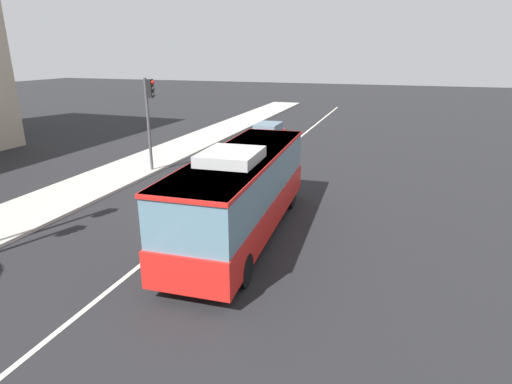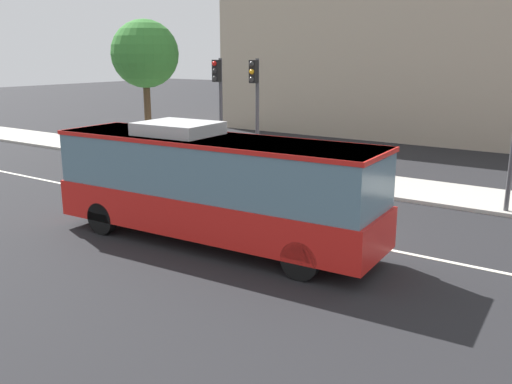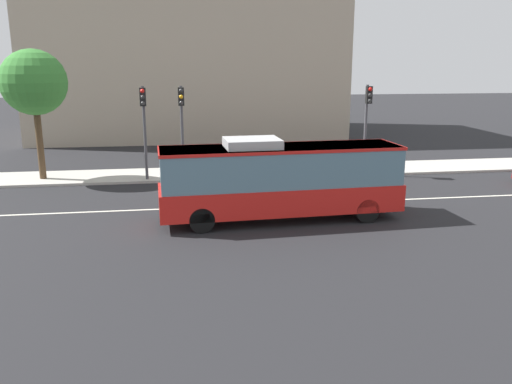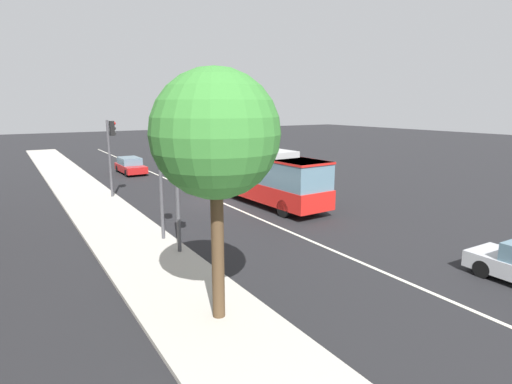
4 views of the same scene
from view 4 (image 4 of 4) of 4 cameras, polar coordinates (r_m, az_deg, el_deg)
The scene contains 9 objects.
ground_plane at distance 27.11m, azimuth -5.22°, elevation -1.26°, with size 160.00×160.00×0.00m, color black.
sidewalk_kerb at distance 24.86m, azimuth -20.03°, elevation -2.99°, with size 80.00×3.58×0.14m, color #B2ADA3.
lane_centre_line at distance 27.11m, azimuth -5.22°, elevation -1.25°, with size 76.00×0.16×0.01m, color silver.
transit_bus at distance 26.09m, azimuth 1.24°, elevation 2.33°, with size 10.11×2.98×3.46m.
sedan_red at distance 39.54m, azimuth -16.92°, elevation 3.50°, with size 4.52×1.86×1.46m.
traffic_light_near_corner at distance 28.91m, azimuth -19.33°, elevation 6.10°, with size 0.33×0.62×5.20m.
traffic_light_mid_block at distance 18.89m, azimuth -12.65°, elevation 3.75°, with size 0.32×0.62×5.20m.
traffic_light_far_corner at distance 17.02m, azimuth -10.42°, elevation 2.98°, with size 0.33×0.62×5.20m.
street_tree_kerbside_left at distance 11.11m, azimuth -5.61°, elevation 7.75°, with size 3.50×3.50×7.14m.
Camera 4 is at (-23.66, 11.71, 6.14)m, focal length 29.04 mm.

